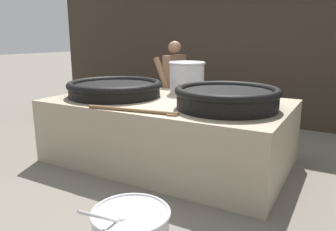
% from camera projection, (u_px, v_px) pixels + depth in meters
% --- Properties ---
extents(ground_plane, '(60.00, 60.00, 0.00)m').
position_uv_depth(ground_plane, '(168.00, 160.00, 4.78)').
color(ground_plane, slate).
extents(back_wall, '(9.18, 0.24, 3.68)m').
position_uv_depth(back_wall, '(235.00, 33.00, 6.74)').
color(back_wall, '#382D23').
rests_on(back_wall, ground_plane).
extents(hearth_platform, '(3.27, 1.92, 0.89)m').
position_uv_depth(hearth_platform, '(168.00, 131.00, 4.68)').
color(hearth_platform, tan).
rests_on(hearth_platform, ground_plane).
extents(giant_wok_near, '(1.40, 1.40, 0.23)m').
position_uv_depth(giant_wok_near, '(115.00, 88.00, 4.86)').
color(giant_wok_near, black).
rests_on(giant_wok_near, hearth_platform).
extents(giant_wok_far, '(1.28, 1.28, 0.27)m').
position_uv_depth(giant_wok_far, '(227.00, 97.00, 4.00)').
color(giant_wok_far, black).
rests_on(giant_wok_far, hearth_platform).
extents(stock_pot, '(0.57, 0.57, 0.49)m').
position_uv_depth(stock_pot, '(187.00, 77.00, 5.09)').
color(stock_pot, silver).
rests_on(stock_pot, hearth_platform).
extents(stirring_paddle, '(1.17, 0.23, 0.04)m').
position_uv_depth(stirring_paddle, '(136.00, 111.00, 3.83)').
color(stirring_paddle, brown).
rests_on(stirring_paddle, hearth_platform).
extents(cook, '(0.42, 0.64, 1.69)m').
position_uv_depth(cook, '(174.00, 84.00, 5.95)').
color(cook, brown).
rests_on(cook, ground_plane).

